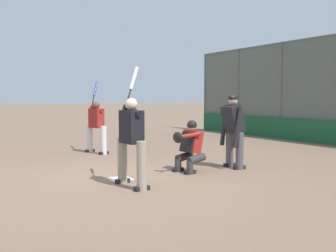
{
  "coord_description": "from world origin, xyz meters",
  "views": [
    {
      "loc": [
        -7.21,
        3.17,
        1.66
      ],
      "look_at": [
        -0.22,
        -1.0,
        1.05
      ],
      "focal_mm": 42.0,
      "sensor_mm": 36.0,
      "label": 1
    }
  ],
  "objects_px": {
    "fielding_glove_on_dirt": "(185,141)",
    "batter_on_deck": "(96,125)",
    "batter_at_plate": "(132,139)",
    "catcher_behind_plate": "(189,145)",
    "umpire_home": "(233,130)"
  },
  "relations": [
    {
      "from": "batter_at_plate",
      "to": "batter_on_deck",
      "type": "relative_size",
      "value": 1.05
    },
    {
      "from": "fielding_glove_on_dirt",
      "to": "batter_at_plate",
      "type": "bearing_deg",
      "value": 138.92
    },
    {
      "from": "catcher_behind_plate",
      "to": "umpire_home",
      "type": "height_order",
      "value": "umpire_home"
    },
    {
      "from": "batter_at_plate",
      "to": "batter_on_deck",
      "type": "xyz_separation_m",
      "value": [
        4.41,
        -0.97,
        -0.06
      ]
    },
    {
      "from": "batter_at_plate",
      "to": "batter_on_deck",
      "type": "distance_m",
      "value": 4.52
    },
    {
      "from": "fielding_glove_on_dirt",
      "to": "batter_on_deck",
      "type": "bearing_deg",
      "value": 105.01
    },
    {
      "from": "batter_at_plate",
      "to": "catcher_behind_plate",
      "type": "relative_size",
      "value": 1.97
    },
    {
      "from": "umpire_home",
      "to": "batter_on_deck",
      "type": "xyz_separation_m",
      "value": [
        3.91,
        1.87,
        -0.07
      ]
    },
    {
      "from": "catcher_behind_plate",
      "to": "umpire_home",
      "type": "xyz_separation_m",
      "value": [
        -0.13,
        -1.13,
        0.31
      ]
    },
    {
      "from": "batter_at_plate",
      "to": "umpire_home",
      "type": "relative_size",
      "value": 1.34
    },
    {
      "from": "umpire_home",
      "to": "fielding_glove_on_dirt",
      "type": "relative_size",
      "value": 5.79
    },
    {
      "from": "batter_on_deck",
      "to": "umpire_home",
      "type": "bearing_deg",
      "value": -170.12
    },
    {
      "from": "umpire_home",
      "to": "fielding_glove_on_dirt",
      "type": "bearing_deg",
      "value": -15.96
    },
    {
      "from": "catcher_behind_plate",
      "to": "fielding_glove_on_dirt",
      "type": "bearing_deg",
      "value": -40.7
    },
    {
      "from": "catcher_behind_plate",
      "to": "umpire_home",
      "type": "distance_m",
      "value": 1.18
    }
  ]
}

